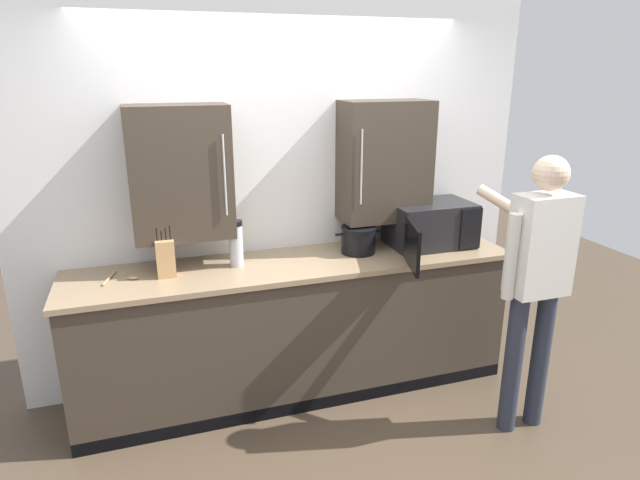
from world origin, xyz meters
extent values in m
plane|color=#4C3D2D|center=(0.00, 0.00, 0.00)|extent=(9.24, 9.24, 0.00)
cube|color=white|center=(0.00, 1.06, 1.34)|extent=(3.58, 0.10, 2.69)
cube|color=#3D3328|center=(-0.69, 0.85, 1.56)|extent=(0.61, 0.32, 0.82)
cylinder|color=#B7BABF|center=(-0.44, 0.67, 1.56)|extent=(0.01, 0.01, 0.49)
cube|color=#3D3328|center=(0.69, 0.85, 1.56)|extent=(0.61, 0.32, 0.82)
cylinder|color=#B7BABF|center=(0.44, 0.67, 1.56)|extent=(0.01, 0.01, 0.49)
cube|color=#3D3328|center=(0.00, 0.69, 0.46)|extent=(2.91, 0.61, 0.92)
cube|color=#937A5B|center=(0.00, 0.69, 0.94)|extent=(2.95, 0.65, 0.03)
cube|color=black|center=(0.00, 0.41, 0.04)|extent=(2.91, 0.04, 0.09)
cube|color=black|center=(1.01, 0.74, 1.11)|extent=(0.58, 0.40, 0.31)
cube|color=beige|center=(0.93, 0.73, 1.11)|extent=(0.38, 0.34, 0.25)
cube|color=black|center=(1.22, 0.53, 1.11)|extent=(0.16, 0.01, 0.29)
cube|color=black|center=(0.66, 0.34, 1.11)|extent=(0.14, 0.41, 0.29)
cylinder|color=#B7BABF|center=(-0.38, 0.74, 1.09)|extent=(0.09, 0.09, 0.27)
cylinder|color=black|center=(-0.38, 0.74, 1.24)|extent=(0.09, 0.09, 0.03)
cylinder|color=black|center=(0.46, 0.74, 1.04)|extent=(0.24, 0.24, 0.17)
cylinder|color=black|center=(0.46, 0.74, 1.13)|extent=(0.24, 0.24, 0.02)
cylinder|color=black|center=(0.46, 0.74, 1.15)|extent=(0.04, 0.04, 0.03)
cylinder|color=black|center=(0.32, 0.74, 1.10)|extent=(0.05, 0.02, 0.02)
cylinder|color=black|center=(0.60, 0.74, 1.10)|extent=(0.05, 0.02, 0.02)
cube|color=tan|center=(-0.83, 0.72, 1.07)|extent=(0.11, 0.15, 0.23)
cylinder|color=black|center=(-0.86, 0.69, 1.23)|extent=(0.02, 0.02, 0.08)
cylinder|color=black|center=(-0.84, 0.69, 1.22)|extent=(0.02, 0.02, 0.06)
cylinder|color=black|center=(-0.81, 0.69, 1.22)|extent=(0.02, 0.02, 0.08)
cylinder|color=black|center=(-0.79, 0.69, 1.23)|extent=(0.02, 0.02, 0.09)
cylinder|color=tan|center=(-1.16, 0.74, 0.96)|extent=(0.08, 0.22, 0.01)
ellipsoid|color=tan|center=(-1.02, 0.70, 0.96)|extent=(0.07, 0.06, 0.02)
cylinder|color=#282D3D|center=(1.13, -0.15, 0.46)|extent=(0.11, 0.11, 0.91)
cylinder|color=#282D3D|center=(1.33, -0.15, 0.46)|extent=(0.11, 0.11, 0.91)
cube|color=silver|center=(1.23, -0.15, 1.21)|extent=(0.34, 0.20, 0.59)
sphere|color=beige|center=(1.23, -0.15, 1.62)|extent=(0.20, 0.20, 0.20)
cylinder|color=beige|center=(1.25, 0.08, 1.33)|extent=(0.36, 0.53, 0.29)
cylinder|color=silver|center=(1.03, -0.15, 1.16)|extent=(0.07, 0.07, 0.50)
camera|label=1|loc=(-0.91, -2.55, 2.18)|focal=30.42mm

